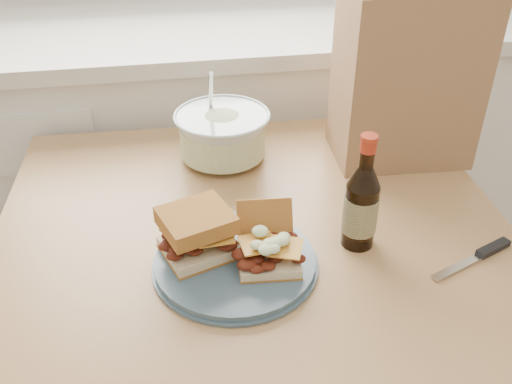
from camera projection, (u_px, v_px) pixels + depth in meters
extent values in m
cube|color=silver|center=(187.00, 171.00, 1.86)|extent=(2.40, 0.60, 0.90)
cube|color=silver|center=(175.00, 28.00, 1.60)|extent=(2.50, 0.64, 0.04)
cube|color=#A8794F|center=(258.00, 254.00, 1.02)|extent=(0.98, 0.98, 0.04)
cube|color=#A8794F|center=(83.00, 280.00, 1.54)|extent=(0.07, 0.07, 0.74)
cube|color=#A8794F|center=(383.00, 254.00, 1.63)|extent=(0.07, 0.07, 0.74)
cylinder|color=#3F5566|center=(235.00, 262.00, 0.95)|extent=(0.27, 0.27, 0.02)
cube|color=beige|center=(198.00, 247.00, 0.96)|extent=(0.14, 0.13, 0.02)
cube|color=orange|center=(197.00, 231.00, 0.94)|extent=(0.08, 0.08, 0.00)
cube|color=#9C6329|center=(196.00, 220.00, 0.92)|extent=(0.14, 0.13, 0.03)
cube|color=beige|center=(269.00, 259.00, 0.93)|extent=(0.11, 0.10, 0.02)
cube|color=orange|center=(269.00, 245.00, 0.92)|extent=(0.06, 0.06, 0.00)
cube|color=#9C6329|center=(265.00, 224.00, 0.96)|extent=(0.10, 0.07, 0.08)
cone|color=silver|center=(223.00, 137.00, 1.23)|extent=(0.20, 0.20, 0.10)
cylinder|color=silver|center=(223.00, 139.00, 1.23)|extent=(0.18, 0.18, 0.07)
torus|color=silver|center=(222.00, 115.00, 1.20)|extent=(0.21, 0.21, 0.01)
cylinder|color=silver|center=(211.00, 96.00, 1.20)|extent=(0.01, 0.08, 0.14)
cylinder|color=black|center=(360.00, 215.00, 0.98)|extent=(0.06, 0.06, 0.12)
cone|color=black|center=(365.00, 177.00, 0.93)|extent=(0.06, 0.06, 0.04)
cylinder|color=black|center=(368.00, 154.00, 0.91)|extent=(0.02, 0.02, 0.05)
cylinder|color=#A92916|center=(369.00, 146.00, 0.90)|extent=(0.03, 0.03, 0.02)
cylinder|color=#B23820|center=(370.00, 138.00, 0.89)|extent=(0.03, 0.03, 0.01)
cylinder|color=#2E381C|center=(360.00, 213.00, 0.98)|extent=(0.06, 0.06, 0.07)
cube|color=silver|center=(460.00, 266.00, 0.95)|extent=(0.12, 0.06, 0.00)
cube|color=black|center=(493.00, 248.00, 0.99)|extent=(0.07, 0.04, 0.01)
cube|color=#926946|center=(407.00, 76.00, 1.18)|extent=(0.29, 0.20, 0.36)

